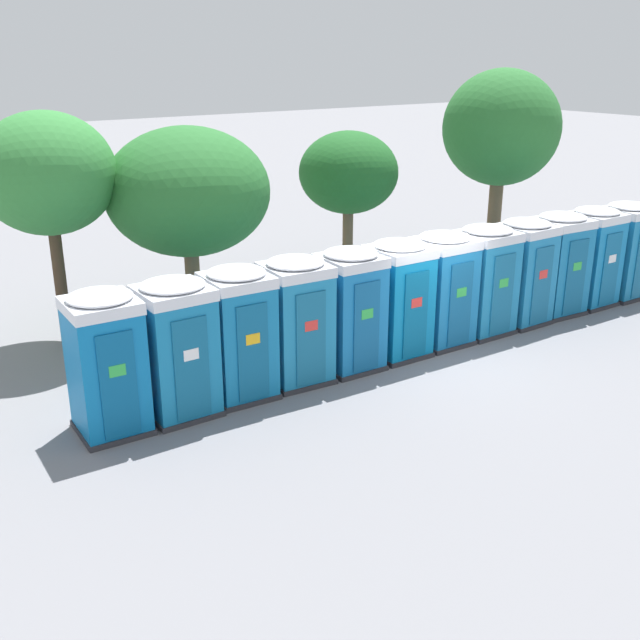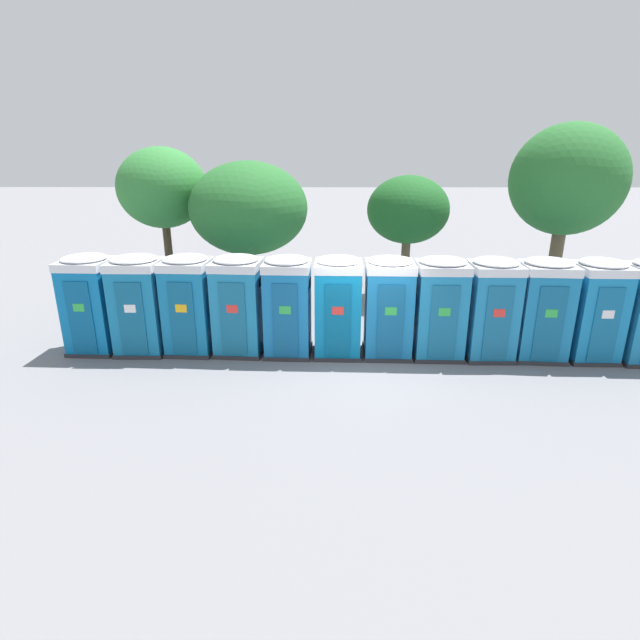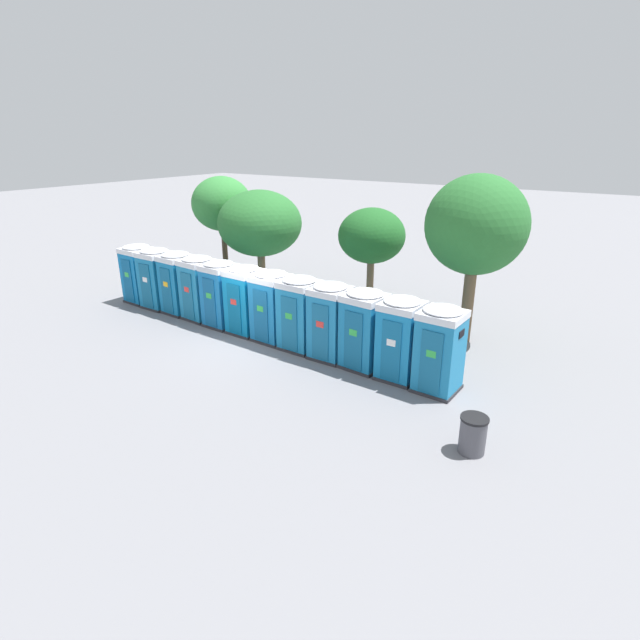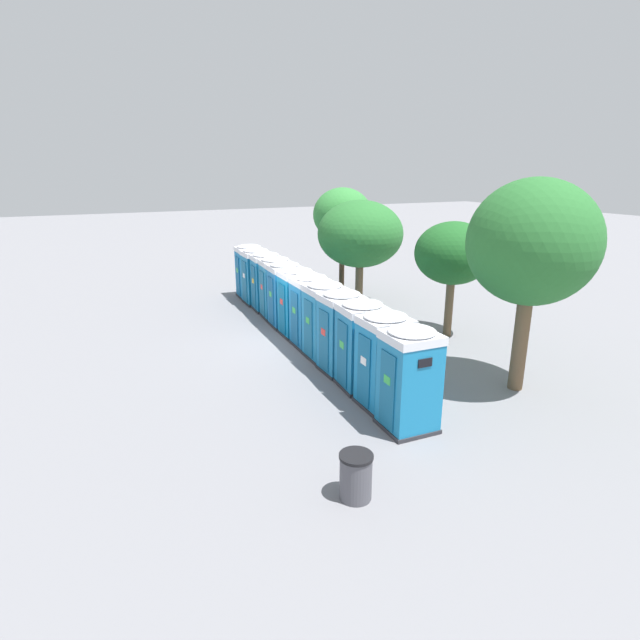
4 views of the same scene
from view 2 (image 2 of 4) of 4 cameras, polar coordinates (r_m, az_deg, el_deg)
The scene contains 16 objects.
ground_plane at distance 12.54m, azimuth 4.86°, elevation -4.65°, with size 120.00×120.00×0.00m, color slate.
portapotty_0 at distance 14.01m, azimuth -24.72°, elevation 1.76°, with size 1.22×1.25×2.54m.
portapotty_1 at distance 13.46m, azimuth -19.97°, elevation 1.72°, with size 1.24×1.21×2.54m.
portapotty_2 at distance 13.10m, azimuth -14.74°, elevation 1.79°, with size 1.24×1.26×2.54m.
portapotty_3 at distance 12.79m, azimuth -9.32°, elevation 1.77°, with size 1.30×1.29×2.54m.
portapotty_4 at distance 12.56m, azimuth -3.70°, elevation 1.66°, with size 1.21×1.24×2.54m.
portapotty_5 at distance 12.50m, azimuth 2.07°, elevation 1.60°, with size 1.21×1.23×2.54m.
portapotty_6 at distance 12.57m, azimuth 7.83°, elevation 1.53°, with size 1.23×1.23×2.54m.
portapotty_7 at distance 12.74m, azimuth 13.49°, elevation 1.42°, with size 1.26×1.22×2.54m.
portapotty_8 at distance 13.03m, azimuth 18.96°, elevation 1.28°, with size 1.17×1.21×2.54m.
portapotty_9 at distance 13.46m, azimuth 24.09°, elevation 1.19°, with size 1.31×1.29×2.54m.
portapotty_10 at distance 13.96m, azimuth 28.93°, elevation 1.06°, with size 1.19×1.22×2.54m.
street_tree_0 at distance 17.62m, azimuth -17.57°, elevation 14.12°, with size 2.88×2.88×5.10m.
street_tree_1 at distance 17.34m, azimuth 26.41°, elevation 14.06°, with size 3.38×3.38×5.79m.
street_tree_2 at distance 17.29m, azimuth 10.02°, elevation 12.23°, with size 2.73×2.73×4.21m.
street_tree_3 at distance 16.41m, azimuth -8.15°, elevation 12.48°, with size 3.76×3.76×4.68m.
Camera 2 is at (-0.95, -11.46, 5.00)m, focal length 28.00 mm.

